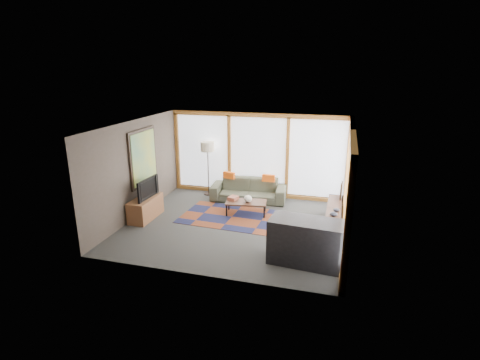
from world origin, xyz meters
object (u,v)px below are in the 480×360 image
(bookshelf, at_px, (334,218))
(bar_counter, at_px, (306,242))
(floor_lamp, at_px, (208,168))
(tv_console, at_px, (146,208))
(television, at_px, (145,188))
(sofa, at_px, (248,190))
(coffee_table, at_px, (246,208))

(bookshelf, height_order, bar_counter, bar_counter)
(floor_lamp, distance_m, bar_counter, 4.96)
(tv_console, bearing_deg, bar_counter, -15.93)
(floor_lamp, bearing_deg, bar_counter, -45.94)
(television, bearing_deg, tv_console, 158.19)
(bookshelf, xyz_separation_m, tv_console, (-4.89, -0.70, 0.02))
(floor_lamp, distance_m, tv_console, 2.55)
(sofa, relative_size, television, 2.37)
(bookshelf, bearing_deg, sofa, 151.22)
(coffee_table, distance_m, television, 2.78)
(bar_counter, bearing_deg, bookshelf, 80.54)
(floor_lamp, relative_size, tv_console, 1.48)
(bookshelf, bearing_deg, tv_console, -171.89)
(floor_lamp, height_order, television, floor_lamp)
(coffee_table, xyz_separation_m, television, (-2.51, -0.98, 0.66))
(sofa, relative_size, coffee_table, 2.04)
(sofa, distance_m, bookshelf, 2.95)
(sofa, bearing_deg, coffee_table, -83.67)
(bookshelf, bearing_deg, floor_lamp, 157.85)
(bar_counter, bearing_deg, tv_console, 169.16)
(sofa, height_order, floor_lamp, floor_lamp)
(coffee_table, height_order, bookshelf, bookshelf)
(floor_lamp, bearing_deg, bookshelf, -22.15)
(floor_lamp, height_order, bar_counter, floor_lamp)
(television, bearing_deg, sofa, -44.56)
(bookshelf, relative_size, television, 2.25)
(sofa, xyz_separation_m, floor_lamp, (-1.36, 0.19, 0.52))
(television, xyz_separation_m, bar_counter, (4.37, -1.28, -0.37))
(sofa, distance_m, television, 3.15)
(television, bearing_deg, bookshelf, -79.11)
(bookshelf, bearing_deg, bar_counter, -104.55)
(sofa, xyz_separation_m, television, (-2.29, -2.09, 0.52))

